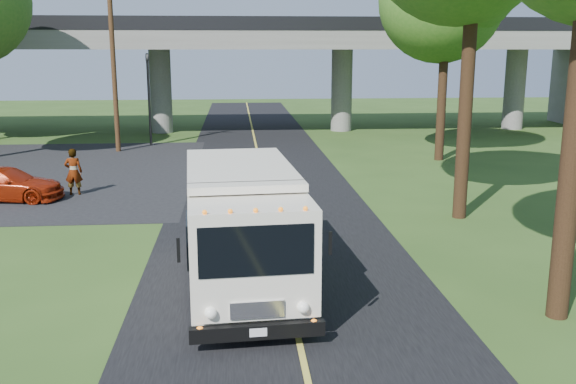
{
  "coord_description": "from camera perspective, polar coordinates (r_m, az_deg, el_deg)",
  "views": [
    {
      "loc": [
        -1.13,
        -11.03,
        5.49
      ],
      "look_at": [
        0.28,
        6.19,
        1.6
      ],
      "focal_mm": 40.0,
      "sensor_mm": 36.0,
      "label": 1
    }
  ],
  "objects": [
    {
      "name": "lane_line",
      "position": [
        21.75,
        -1.54,
        -1.85
      ],
      "size": [
        0.12,
        90.0,
        0.01
      ],
      "primitive_type": "cube",
      "color": "gold",
      "rests_on": "road"
    },
    {
      "name": "step_van",
      "position": [
        14.77,
        -4.1,
        -2.89
      ],
      "size": [
        2.93,
        6.87,
        2.82
      ],
      "rotation": [
        0.0,
        0.0,
        0.07
      ],
      "color": "silver",
      "rests_on": "ground"
    },
    {
      "name": "traffic_signal",
      "position": [
        37.42,
        -12.29,
        8.9
      ],
      "size": [
        0.18,
        0.22,
        5.2
      ],
      "color": "black",
      "rests_on": "ground"
    },
    {
      "name": "red_sedan",
      "position": [
        25.74,
        -23.79,
        0.65
      ],
      "size": [
        4.35,
        2.25,
        1.21
      ],
      "primitive_type": "imported",
      "rotation": [
        0.0,
        0.0,
        1.43
      ],
      "color": "maroon",
      "rests_on": "ground"
    },
    {
      "name": "road",
      "position": [
        21.76,
        -1.54,
        -1.9
      ],
      "size": [
        7.0,
        90.0,
        0.02
      ],
      "primitive_type": "cube",
      "color": "black",
      "rests_on": "ground"
    },
    {
      "name": "parking_lot",
      "position": [
        31.15,
        -23.07,
        1.52
      ],
      "size": [
        16.0,
        18.0,
        0.01
      ],
      "primitive_type": "cube",
      "color": "black",
      "rests_on": "ground"
    },
    {
      "name": "pedestrian",
      "position": [
        25.63,
        -18.53,
        1.71
      ],
      "size": [
        0.67,
        0.45,
        1.8
      ],
      "primitive_type": "imported",
      "rotation": [
        0.0,
        0.0,
        3.17
      ],
      "color": "gray",
      "rests_on": "ground"
    },
    {
      "name": "overpass",
      "position": [
        43.05,
        -3.23,
        11.43
      ],
      "size": [
        54.0,
        10.0,
        7.3
      ],
      "color": "slate",
      "rests_on": "ground"
    },
    {
      "name": "utility_pole",
      "position": [
        35.61,
        -15.25,
        10.81
      ],
      "size": [
        1.6,
        0.26,
        9.0
      ],
      "color": "#472D19",
      "rests_on": "ground"
    },
    {
      "name": "ground",
      "position": [
        12.37,
        1.09,
        -13.66
      ],
      "size": [
        120.0,
        120.0,
        0.0
      ],
      "primitive_type": "plane",
      "color": "#2D4A1A",
      "rests_on": "ground"
    }
  ]
}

